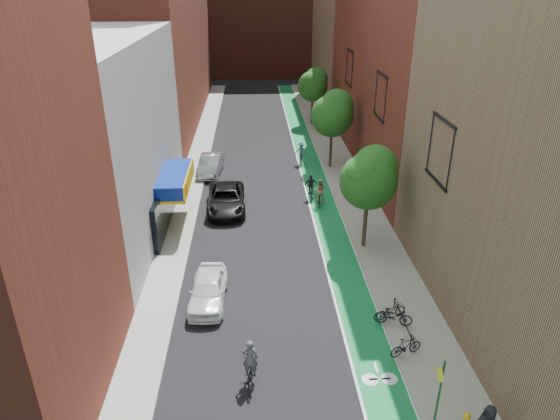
{
  "coord_description": "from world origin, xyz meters",
  "views": [
    {
      "loc": [
        -0.99,
        -16.4,
        15.1
      ],
      "look_at": [
        0.62,
        12.48,
        1.5
      ],
      "focal_mm": 32.0,
      "sensor_mm": 36.0,
      "label": 1
    }
  ],
  "objects": [
    {
      "name": "parked_car_white",
      "position": [
        -3.44,
        4.86,
        0.74
      ],
      "size": [
        1.91,
        4.43,
        1.49
      ],
      "primitive_type": "imported",
      "rotation": [
        0.0,
        0.0,
        -0.03
      ],
      "color": "white",
      "rests_on": "ground"
    },
    {
      "name": "parked_bike_near",
      "position": [
        5.4,
        2.35,
        0.62
      ],
      "size": [
        1.89,
        1.04,
        0.94
      ],
      "primitive_type": "imported",
      "rotation": [
        0.0,
        0.0,
        1.32
      ],
      "color": "black",
      "rests_on": "sidewalk_right"
    },
    {
      "name": "building_far_closure",
      "position": [
        0.0,
        72.0,
        10.0
      ],
      "size": [
        30.0,
        14.0,
        20.0
      ],
      "primitive_type": "cube",
      "color": "maroon",
      "rests_on": "ground"
    },
    {
      "name": "cyclist_lane_mid",
      "position": [
        3.2,
        17.5,
        0.71
      ],
      "size": [
        0.92,
        1.64,
        1.9
      ],
      "rotation": [
        0.0,
        0.0,
        3.18
      ],
      "color": "black",
      "rests_on": "ground"
    },
    {
      "name": "tree_mid",
      "position": [
        5.65,
        24.02,
        4.89
      ],
      "size": [
        3.55,
        3.53,
        6.74
      ],
      "color": "#332619",
      "rests_on": "ground"
    },
    {
      "name": "parked_car_black",
      "position": [
        -3.0,
        16.02,
        0.79
      ],
      "size": [
        2.81,
        5.77,
        1.58
      ],
      "primitive_type": "imported",
      "rotation": [
        0.0,
        0.0,
        0.03
      ],
      "color": "black",
      "rests_on": "ground"
    },
    {
      "name": "parked_bike_far",
      "position": [
        5.4,
        2.84,
        0.57
      ],
      "size": [
        1.7,
        1.04,
        0.84
      ],
      "primitive_type": "imported",
      "rotation": [
        0.0,
        0.0,
        1.89
      ],
      "color": "black",
      "rests_on": "sidewalk_right"
    },
    {
      "name": "building_left_white",
      "position": [
        -11.0,
        14.0,
        6.0
      ],
      "size": [
        8.0,
        20.0,
        12.0
      ],
      "primitive_type": "cube",
      "color": "silver",
      "rests_on": "ground"
    },
    {
      "name": "cyclist_lead",
      "position": [
        -1.32,
        -0.89,
        0.7
      ],
      "size": [
        0.69,
        1.83,
        2.1
      ],
      "rotation": [
        0.0,
        0.0,
        3.11
      ],
      "color": "black",
      "rests_on": "ground"
    },
    {
      "name": "tree_near",
      "position": [
        5.65,
        10.02,
        4.66
      ],
      "size": [
        3.4,
        3.36,
        6.42
      ],
      "color": "#332619",
      "rests_on": "ground"
    },
    {
      "name": "tree_far",
      "position": [
        5.65,
        38.02,
        4.5
      ],
      "size": [
        3.3,
        3.25,
        6.21
      ],
      "color": "#332619",
      "rests_on": "ground"
    },
    {
      "name": "sidewalk_left",
      "position": [
        -6.0,
        26.0,
        0.07
      ],
      "size": [
        2.0,
        68.0,
        0.15
      ],
      "primitive_type": "cube",
      "color": "gray",
      "rests_on": "ground"
    },
    {
      "name": "bike_lane",
      "position": [
        4.0,
        26.0,
        0.01
      ],
      "size": [
        2.0,
        68.0,
        0.01
      ],
      "primitive_type": "cube",
      "color": "#167F42",
      "rests_on": "ground"
    },
    {
      "name": "sidewalk_right",
      "position": [
        6.5,
        26.0,
        0.07
      ],
      "size": [
        3.0,
        68.0,
        0.15
      ],
      "primitive_type": "cube",
      "color": "gray",
      "rests_on": "ground"
    },
    {
      "name": "cyclist_lane_far",
      "position": [
        3.2,
        25.19,
        0.93
      ],
      "size": [
        1.1,
        1.51,
        2.02
      ],
      "rotation": [
        0.0,
        0.0,
        3.1
      ],
      "color": "black",
      "rests_on": "ground"
    },
    {
      "name": "parked_bike_mid",
      "position": [
        5.4,
        0.23,
        0.61
      ],
      "size": [
        1.6,
        0.9,
        0.93
      ],
      "primitive_type": "imported",
      "rotation": [
        0.0,
        0.0,
        1.89
      ],
      "color": "black",
      "rests_on": "sidewalk_right"
    },
    {
      "name": "parked_car_silver",
      "position": [
        -4.6,
        23.22,
        0.79
      ],
      "size": [
        2.14,
        4.96,
        1.59
      ],
      "primitive_type": "imported",
      "rotation": [
        0.0,
        0.0,
        -0.1
      ],
      "color": "gray",
      "rests_on": "ground"
    },
    {
      "name": "cyclist_lane_near",
      "position": [
        3.69,
        16.32,
        0.89
      ],
      "size": [
        0.9,
        1.57,
        2.03
      ],
      "rotation": [
        0.0,
        0.0,
        3.01
      ],
      "color": "black",
      "rests_on": "ground"
    },
    {
      "name": "sign_pole",
      "position": [
        5.38,
        -3.5,
        1.84
      ],
      "size": [
        0.13,
        0.71,
        3.0
      ],
      "color": "#194C26",
      "rests_on": "sidewalk_right"
    },
    {
      "name": "building_right_far_tan",
      "position": [
        12.0,
        50.0,
        9.0
      ],
      "size": [
        8.0,
        20.0,
        18.0
      ],
      "primitive_type": "cube",
      "color": "#8C6B4C",
      "rests_on": "ground"
    },
    {
      "name": "building_right_mid_red",
      "position": [
        12.0,
        26.0,
        11.0
      ],
      "size": [
        8.0,
        28.0,
        22.0
      ],
      "primitive_type": "cube",
      "color": "maroon",
      "rests_on": "ground"
    },
    {
      "name": "ground",
      "position": [
        0.0,
        0.0,
        0.0
      ],
      "size": [
        160.0,
        160.0,
        0.0
      ],
      "primitive_type": "plane",
      "color": "black",
      "rests_on": "ground"
    },
    {
      "name": "fire_hydrant",
      "position": [
        6.48,
        -3.72,
        0.55
      ],
      "size": [
        0.26,
        0.26,
        0.75
      ],
      "color": "yellow",
      "rests_on": "sidewalk_right"
    },
    {
      "name": "building_left_far_red",
      "position": [
        -11.0,
        42.0,
        11.0
      ],
      "size": [
        8.0,
        36.0,
        22.0
      ],
      "primitive_type": "cube",
      "color": "maroon",
      "rests_on": "ground"
    }
  ]
}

